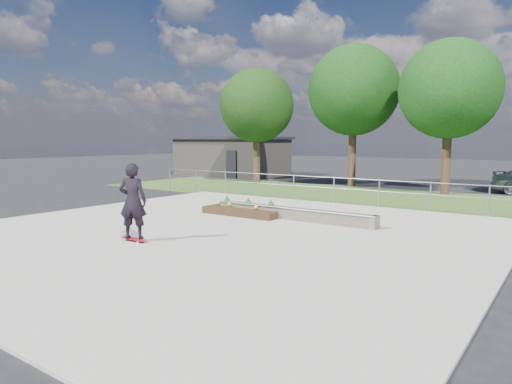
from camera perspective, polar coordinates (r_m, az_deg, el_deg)
ground at (r=13.62m, az=-4.38°, el=-5.13°), size 120.00×120.00×0.00m
grass_verge at (r=23.04m, az=13.49°, el=-0.49°), size 30.00×8.00×0.02m
concrete_slab at (r=13.61m, az=-4.39°, el=-5.01°), size 15.00×15.00×0.06m
fence at (r=19.78m, az=9.71°, el=0.69°), size 20.06×0.06×1.20m
building at (r=36.15m, az=-3.06°, el=4.54°), size 8.40×5.40×3.00m
tree_far_left at (r=28.60m, az=0.08°, el=10.74°), size 4.55×4.55×7.15m
tree_mid_left at (r=27.68m, az=12.11°, el=12.30°), size 5.25×5.25×8.25m
tree_mid_right at (r=24.96m, az=23.03°, el=11.72°), size 4.90×4.90×7.70m
grind_ledge at (r=15.52m, az=4.53°, el=-2.70°), size 6.00×0.44×0.43m
planter_bed at (r=16.52m, az=-1.40°, el=-2.19°), size 3.00×1.20×0.61m
skateboarder at (r=12.44m, az=-15.15°, el=-1.12°), size 0.87×0.78×2.09m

